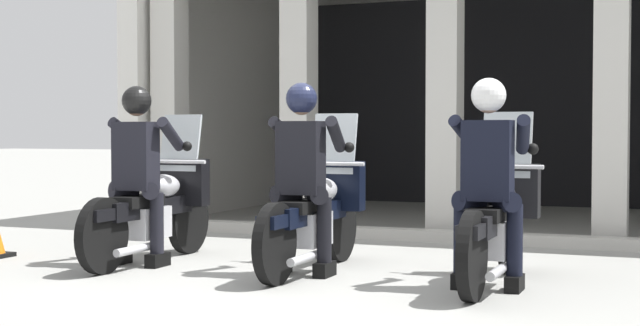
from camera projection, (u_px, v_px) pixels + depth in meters
name	position (u px, v px, depth m)	size (l,w,h in m)	color
ground_plane	(405.00, 237.00, 10.24)	(80.00, 80.00, 0.00)	#999993
station_building	(493.00, 60.00, 12.70)	(8.27, 5.32, 3.52)	black
kerb_strip	(433.00, 236.00, 9.87)	(7.77, 0.24, 0.12)	#B7B5AD
motorcycle_left	(156.00, 207.00, 8.34)	(0.62, 2.04, 1.35)	black
police_officer_left	(138.00, 159.00, 8.06)	(0.63, 0.61, 1.58)	black
motorcycle_center	(316.00, 212.00, 7.79)	(0.62, 2.04, 1.35)	black
police_officer_center	(302.00, 162.00, 7.51)	(0.63, 0.61, 1.58)	black
motorcycle_right	(496.00, 220.00, 7.11)	(0.62, 2.04, 1.35)	black
police_officer_right	(489.00, 165.00, 6.83)	(0.63, 0.61, 1.58)	black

